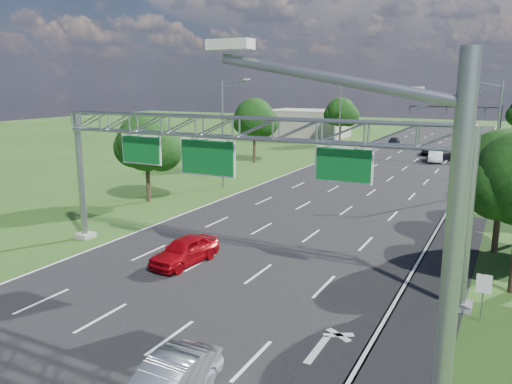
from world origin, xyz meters
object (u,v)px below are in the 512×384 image
Objects in this scene: red_coupe at (185,250)px; box_truck at (466,145)px; traffic_signal at (473,118)px; regulatory_sign at (483,288)px; silver_sedan at (167,383)px; sign_gantry at (238,139)px.

red_coupe is 52.29m from box_truck.
regulatory_sign is at bearing -84.80° from traffic_signal.
red_coupe is at bearing 121.36° from silver_sedan.
box_truck is (2.92, 61.79, 0.98)m from silver_sedan.
silver_sedan is 61.86m from box_truck.
box_truck is (-0.31, -2.58, -3.47)m from traffic_signal.
sign_gantry is at bearing -97.68° from traffic_signal.
sign_gantry is 13.25m from regulatory_sign.
red_coupe is (-2.83, -0.96, -6.13)m from sign_gantry.
red_coupe is at bearing -100.48° from traffic_signal.
regulatory_sign is 51.71m from box_truck.
regulatory_sign is 0.47× the size of red_coupe.
regulatory_sign is at bearing -91.06° from box_truck.
traffic_signal is at bearing 95.20° from regulatory_sign.
regulatory_sign reaches higher than silver_sedan.
box_truck is (-5.23, 51.44, 0.19)m from regulatory_sign.
box_truck is at bearing -96.88° from traffic_signal.
traffic_signal is (-4.92, 54.02, 3.66)m from regulatory_sign.
sign_gantry is at bearing 24.28° from red_coupe.
sign_gantry reaches higher than red_coupe.
silver_sedan is (3.92, -11.36, -6.17)m from sign_gantry.
sign_gantry is 5.39× the size of silver_sedan.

